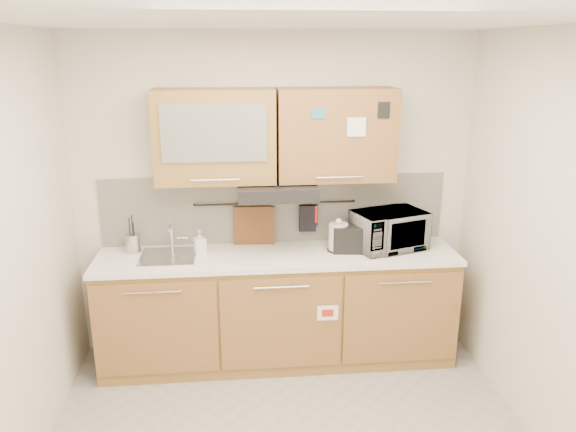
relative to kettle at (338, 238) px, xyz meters
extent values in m
plane|color=white|center=(-0.48, -1.22, 1.57)|extent=(3.20, 3.20, 0.00)
plane|color=silver|center=(-0.48, 0.28, 0.27)|extent=(3.20, 0.00, 3.20)
plane|color=silver|center=(1.12, -1.22, 0.27)|extent=(0.00, 3.00, 3.00)
cube|color=#A37739|center=(-0.48, -0.02, -0.59)|extent=(2.80, 0.60, 0.88)
cube|color=black|center=(-0.48, -0.02, -0.98)|extent=(2.80, 0.54, 0.10)
cube|color=#A17539|center=(-1.42, -0.33, -0.56)|extent=(0.91, 0.02, 0.74)
cylinder|color=silver|center=(-1.42, -0.36, -0.25)|extent=(0.41, 0.01, 0.01)
cube|color=#A17539|center=(-0.48, -0.33, -0.56)|extent=(0.91, 0.02, 0.74)
cylinder|color=silver|center=(-0.48, -0.36, -0.25)|extent=(0.41, 0.01, 0.01)
cube|color=#A17539|center=(0.45, -0.33, -0.56)|extent=(0.91, 0.02, 0.74)
cylinder|color=silver|center=(0.45, -0.36, -0.25)|extent=(0.41, 0.01, 0.01)
cube|color=white|center=(-0.48, -0.03, -0.13)|extent=(2.82, 0.62, 0.04)
cube|color=silver|center=(-0.48, 0.27, 0.17)|extent=(2.80, 0.02, 0.56)
cube|color=#A37739|center=(-0.94, 0.10, 0.80)|extent=(0.90, 0.35, 0.70)
cube|color=silver|center=(-0.94, -0.08, 0.85)|extent=(0.76, 0.02, 0.42)
cube|color=#A17539|center=(-0.02, 0.10, 0.80)|extent=(0.90, 0.35, 0.70)
cube|color=white|center=(0.10, -0.08, 0.88)|extent=(0.14, 0.00, 0.14)
cube|color=black|center=(-0.48, 0.03, 0.39)|extent=(0.60, 0.46, 0.10)
cube|color=silver|center=(-1.33, -0.02, -0.11)|extent=(0.42, 0.40, 0.03)
cylinder|color=silver|center=(-1.31, 0.14, 0.01)|extent=(0.03, 0.03, 0.24)
cylinder|color=silver|center=(-1.31, 0.06, 0.11)|extent=(0.02, 0.18, 0.02)
cylinder|color=black|center=(-0.48, 0.23, 0.23)|extent=(1.30, 0.02, 0.02)
cylinder|color=#AAAAAE|center=(-1.61, 0.12, -0.03)|extent=(0.13, 0.13, 0.15)
cylinder|color=black|center=(-1.63, 0.13, 0.03)|extent=(0.01, 0.01, 0.28)
cylinder|color=black|center=(-1.60, 0.10, 0.02)|extent=(0.01, 0.01, 0.25)
cylinder|color=black|center=(-1.61, 0.14, 0.04)|extent=(0.01, 0.01, 0.30)
cylinder|color=black|center=(-1.63, 0.10, 0.00)|extent=(0.01, 0.01, 0.22)
cylinder|color=silver|center=(0.00, 0.00, 0.00)|extent=(0.17, 0.17, 0.22)
sphere|color=silver|center=(0.00, 0.00, 0.14)|extent=(0.05, 0.05, 0.05)
cube|color=silver|center=(0.09, -0.01, 0.01)|extent=(0.02, 0.03, 0.14)
cylinder|color=black|center=(0.00, 0.00, -0.10)|extent=(0.17, 0.17, 0.01)
cube|color=black|center=(0.09, -0.03, 0.00)|extent=(0.30, 0.20, 0.21)
cube|color=black|center=(0.04, -0.02, 0.10)|extent=(0.09, 0.13, 0.01)
cube|color=black|center=(0.14, -0.03, 0.10)|extent=(0.09, 0.13, 0.01)
imported|color=#999999|center=(0.41, 0.02, 0.05)|extent=(0.64, 0.53, 0.30)
imported|color=#999999|center=(-1.09, 0.04, -0.01)|extent=(0.11, 0.11, 0.19)
cube|color=brown|center=(-0.66, 0.21, 0.01)|extent=(0.33, 0.05, 0.41)
cube|color=navy|center=(-0.19, 0.21, 0.12)|extent=(0.11, 0.04, 0.18)
cube|color=black|center=(-0.22, 0.21, 0.10)|extent=(0.14, 0.05, 0.22)
cube|color=red|center=(-0.19, 0.21, 0.14)|extent=(0.11, 0.06, 0.14)
camera|label=1|loc=(-0.80, -4.14, 1.44)|focal=35.00mm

